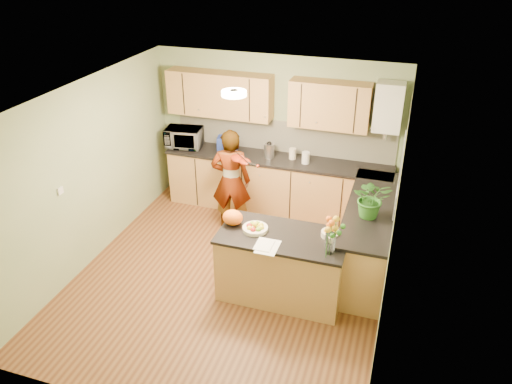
% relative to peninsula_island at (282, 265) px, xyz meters
% --- Properties ---
extents(floor, '(4.50, 4.50, 0.00)m').
position_rel_peninsula_island_xyz_m(floor, '(-0.75, 0.13, -0.45)').
color(floor, '#522C17').
rests_on(floor, ground).
extents(ceiling, '(4.00, 4.50, 0.02)m').
position_rel_peninsula_island_xyz_m(ceiling, '(-0.75, 0.13, 2.05)').
color(ceiling, white).
rests_on(ceiling, wall_back).
extents(wall_back, '(4.00, 0.02, 2.50)m').
position_rel_peninsula_island_xyz_m(wall_back, '(-0.75, 2.38, 0.80)').
color(wall_back, gray).
rests_on(wall_back, floor).
extents(wall_front, '(4.00, 0.02, 2.50)m').
position_rel_peninsula_island_xyz_m(wall_front, '(-0.75, -2.12, 0.80)').
color(wall_front, gray).
rests_on(wall_front, floor).
extents(wall_left, '(0.02, 4.50, 2.50)m').
position_rel_peninsula_island_xyz_m(wall_left, '(-2.75, 0.13, 0.80)').
color(wall_left, gray).
rests_on(wall_left, floor).
extents(wall_right, '(0.02, 4.50, 2.50)m').
position_rel_peninsula_island_xyz_m(wall_right, '(1.25, 0.13, 0.80)').
color(wall_right, gray).
rests_on(wall_right, floor).
extents(back_counter, '(3.64, 0.62, 0.94)m').
position_rel_peninsula_island_xyz_m(back_counter, '(-0.65, 2.08, 0.02)').
color(back_counter, '#AD8545').
rests_on(back_counter, floor).
extents(right_counter, '(0.62, 2.24, 0.94)m').
position_rel_peninsula_island_xyz_m(right_counter, '(0.95, 0.98, 0.02)').
color(right_counter, '#AD8545').
rests_on(right_counter, floor).
extents(splashback, '(3.60, 0.02, 0.52)m').
position_rel_peninsula_island_xyz_m(splashback, '(-0.65, 2.36, 0.75)').
color(splashback, beige).
rests_on(splashback, back_counter).
extents(upper_cabinets, '(3.20, 0.34, 0.70)m').
position_rel_peninsula_island_xyz_m(upper_cabinets, '(-0.92, 2.21, 1.40)').
color(upper_cabinets, '#AD8545').
rests_on(upper_cabinets, wall_back).
extents(boiler, '(0.40, 0.30, 0.86)m').
position_rel_peninsula_island_xyz_m(boiler, '(0.95, 2.22, 1.45)').
color(boiler, silver).
rests_on(boiler, wall_back).
extents(window_right, '(0.01, 1.30, 1.05)m').
position_rel_peninsula_island_xyz_m(window_right, '(1.24, 0.73, 1.10)').
color(window_right, silver).
rests_on(window_right, wall_right).
extents(light_switch, '(0.02, 0.09, 0.09)m').
position_rel_peninsula_island_xyz_m(light_switch, '(-2.73, -0.47, 0.85)').
color(light_switch, silver).
rests_on(light_switch, wall_left).
extents(ceiling_lamp, '(0.30, 0.30, 0.07)m').
position_rel_peninsula_island_xyz_m(ceiling_lamp, '(-0.75, 0.43, 2.01)').
color(ceiling_lamp, '#FFEABF').
rests_on(ceiling_lamp, ceiling).
extents(peninsula_island, '(1.56, 0.80, 0.90)m').
position_rel_peninsula_island_xyz_m(peninsula_island, '(0.00, 0.00, 0.00)').
color(peninsula_island, '#AD8545').
rests_on(peninsula_island, floor).
extents(fruit_dish, '(0.31, 0.31, 0.11)m').
position_rel_peninsula_island_xyz_m(fruit_dish, '(-0.35, 0.00, 0.49)').
color(fruit_dish, beige).
rests_on(fruit_dish, peninsula_island).
extents(orange_bowl, '(0.22, 0.22, 0.13)m').
position_rel_peninsula_island_xyz_m(orange_bowl, '(0.55, 0.15, 0.50)').
color(orange_bowl, beige).
rests_on(orange_bowl, peninsula_island).
extents(flower_vase, '(0.29, 0.29, 0.53)m').
position_rel_peninsula_island_xyz_m(flower_vase, '(0.60, -0.18, 0.80)').
color(flower_vase, silver).
rests_on(flower_vase, peninsula_island).
extents(orange_bag, '(0.30, 0.27, 0.19)m').
position_rel_peninsula_island_xyz_m(orange_bag, '(-0.66, 0.05, 0.54)').
color(orange_bag, orange).
rests_on(orange_bag, peninsula_island).
extents(papers, '(0.25, 0.33, 0.01)m').
position_rel_peninsula_island_xyz_m(papers, '(-0.10, -0.30, 0.45)').
color(papers, white).
rests_on(papers, peninsula_island).
extents(violinist, '(0.66, 0.49, 1.63)m').
position_rel_peninsula_island_xyz_m(violinist, '(-1.16, 1.32, 0.37)').
color(violinist, tan).
rests_on(violinist, floor).
extents(violin, '(0.66, 0.58, 0.17)m').
position_rel_peninsula_island_xyz_m(violin, '(-0.96, 1.10, 0.86)').
color(violin, '#4F0C04').
rests_on(violin, violinist).
extents(microwave, '(0.63, 0.47, 0.32)m').
position_rel_peninsula_island_xyz_m(microwave, '(-2.26, 2.06, 0.65)').
color(microwave, silver).
rests_on(microwave, back_counter).
extents(blue_box, '(0.36, 0.29, 0.25)m').
position_rel_peninsula_island_xyz_m(blue_box, '(-1.50, 2.08, 0.62)').
color(blue_box, navy).
rests_on(blue_box, back_counter).
extents(kettle, '(0.17, 0.17, 0.31)m').
position_rel_peninsula_island_xyz_m(kettle, '(-0.78, 2.07, 0.62)').
color(kettle, '#BBBBC0').
rests_on(kettle, back_counter).
extents(jar_cream, '(0.14, 0.14, 0.17)m').
position_rel_peninsula_island_xyz_m(jar_cream, '(-0.42, 2.13, 0.58)').
color(jar_cream, beige).
rests_on(jar_cream, back_counter).
extents(jar_white, '(0.14, 0.14, 0.19)m').
position_rel_peninsula_island_xyz_m(jar_white, '(-0.18, 2.02, 0.58)').
color(jar_white, silver).
rests_on(jar_white, back_counter).
extents(potted_plant, '(0.53, 0.48, 0.52)m').
position_rel_peninsula_island_xyz_m(potted_plant, '(0.95, 0.69, 0.75)').
color(potted_plant, '#2D6D24').
rests_on(potted_plant, right_counter).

